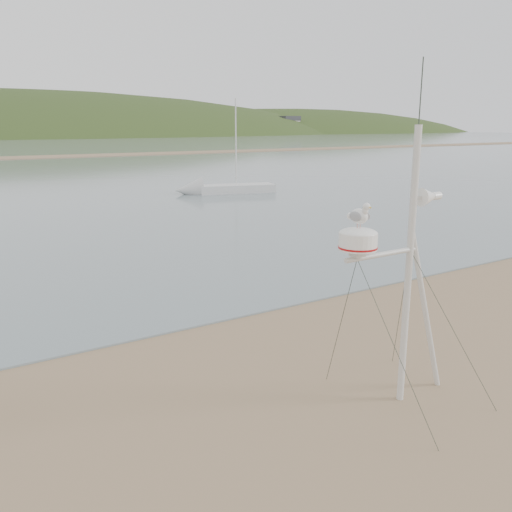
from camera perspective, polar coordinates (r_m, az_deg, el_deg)
ground at (r=7.36m, az=-11.57°, el=-21.16°), size 560.00×560.00×0.00m
mast_rig at (r=8.47m, az=15.38°, el=-7.22°), size 2.25×2.40×5.07m
sailboat_white_near at (r=33.81m, az=-4.64°, el=7.03°), size 6.38×3.18×6.19m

